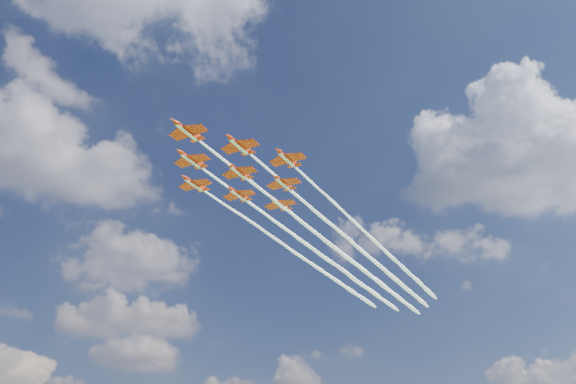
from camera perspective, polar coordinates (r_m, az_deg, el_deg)
name	(u,v)px	position (r m, az deg, el deg)	size (l,w,h in m)	color
jet_lead	(324,239)	(172.46, 3.72, -4.82)	(114.60, 87.60, 2.44)	red
jet_row2_port	(357,246)	(178.69, 6.99, -5.48)	(114.60, 87.60, 2.44)	red
jet_row2_starb	(319,253)	(183.46, 3.18, -6.23)	(114.60, 87.60, 2.44)	red
jet_row3_port	(387,253)	(185.48, 10.05, -6.08)	(114.60, 87.60, 2.44)	red
jet_row3_centre	(350,259)	(189.63, 6.29, -6.81)	(114.60, 87.60, 2.44)	red
jet_row3_starb	(314,266)	(194.57, 2.71, -7.48)	(114.60, 87.60, 2.44)	red
jet_row4_port	(379,265)	(196.33, 9.21, -7.34)	(114.60, 87.60, 2.44)	red
jet_row4_starb	(344,271)	(200.68, 5.67, -7.99)	(114.60, 87.60, 2.44)	red
jet_tail	(371,276)	(207.30, 8.45, -8.46)	(114.60, 87.60, 2.44)	red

